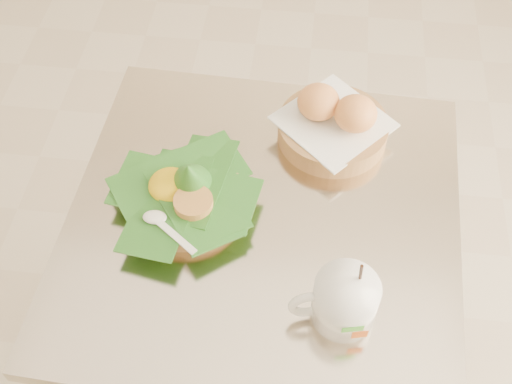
# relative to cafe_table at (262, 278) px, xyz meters

# --- Properties ---
(floor) EXTENTS (3.60, 3.60, 0.00)m
(floor) POSITION_rel_cafe_table_xyz_m (-0.17, 0.01, -0.53)
(floor) COLOR beige
(floor) RESTS_ON ground
(cafe_table) EXTENTS (0.73, 0.73, 0.75)m
(cafe_table) POSITION_rel_cafe_table_xyz_m (0.00, 0.00, 0.00)
(cafe_table) COLOR gray
(cafe_table) RESTS_ON floor
(rice_basket) EXTENTS (0.26, 0.26, 0.13)m
(rice_basket) POSITION_rel_cafe_table_xyz_m (-0.14, 0.01, 0.26)
(rice_basket) COLOR #AE7B4A
(rice_basket) RESTS_ON cafe_table
(bread_basket) EXTENTS (0.26, 0.26, 0.11)m
(bread_basket) POSITION_rel_cafe_table_xyz_m (0.11, 0.21, 0.26)
(bread_basket) COLOR #AE7B4A
(bread_basket) RESTS_ON cafe_table
(coffee_mug) EXTENTS (0.14, 0.11, 0.18)m
(coffee_mug) POSITION_rel_cafe_table_xyz_m (0.14, -0.18, 0.27)
(coffee_mug) COLOR white
(coffee_mug) RESTS_ON cafe_table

